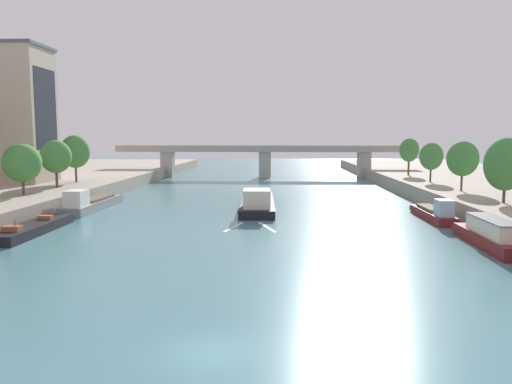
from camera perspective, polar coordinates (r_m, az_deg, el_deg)
The scene contains 16 objects.
ground_plane at distance 23.31m, azimuth -5.34°, elevation -18.04°, with size 400.00×400.00×0.00m, color teal.
barge_midriver at distance 65.82m, azimuth 0.16°, elevation -1.19°, with size 5.05×21.26×3.27m.
wake_behind_barge at distance 52.84m, azimuth -0.67°, elevation -4.09°, with size 5.60×5.98×0.03m.
moored_boat_left_gap_after at distance 54.49m, azimuth -24.37°, elevation -3.82°, with size 2.91×14.07×2.07m.
moored_boat_left_midway at distance 68.67m, azimuth -18.57°, elevation -1.23°, with size 3.28×15.77×3.11m.
moored_boat_right_end at distance 47.88m, azimuth 25.45°, elevation -4.50°, with size 2.65×12.56×2.63m.
moored_boat_right_far at distance 60.95m, azimuth 19.91°, elevation -2.29°, with size 2.22×12.07×2.81m.
tree_left_by_lamp at distance 68.83m, azimuth -25.46°, elevation 3.06°, with size 4.71×4.71×6.50m.
tree_left_third at distance 77.00m, azimuth -22.16°, elevation 3.81°, with size 4.41×4.41×6.88m.
tree_left_distant at distance 84.66m, azimuth -20.20°, elevation 4.41°, with size 4.62×4.62×7.62m.
tree_right_past_mid at distance 61.15m, azimuth 26.93°, elevation 2.90°, with size 4.61×4.61×7.31m.
tree_right_end_of_row at distance 72.52m, azimuth 22.81°, elevation 3.58°, with size 4.20×4.20×6.81m.
tree_right_distant at distance 84.98m, azimuth 19.62°, elevation 3.92°, with size 3.75×3.75×6.44m.
tree_right_nearest at distance 99.22m, azimuth 17.31°, elevation 4.65°, with size 3.68×3.68×7.11m.
building_left_corner at distance 90.07m, azimuth -27.18°, elevation 8.00°, with size 14.39×9.38×21.88m.
bridge_far at distance 117.60m, azimuth 1.05°, elevation 4.12°, with size 70.91×4.40×7.60m.
Camera 1 is at (2.98, -21.02, 9.63)m, focal length 34.56 mm.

